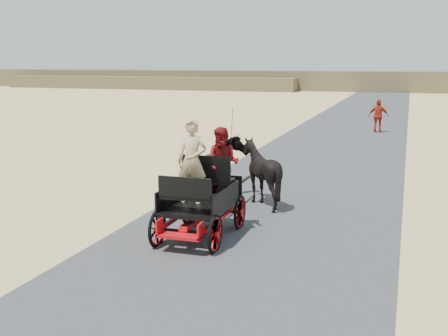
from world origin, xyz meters
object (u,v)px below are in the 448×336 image
(carriage, at_px, (201,220))
(pedestrian, at_px, (378,116))
(horse_right, at_px, (261,173))
(horse_left, at_px, (221,170))

(carriage, relative_size, pedestrian, 1.39)
(carriage, relative_size, horse_right, 1.41)
(carriage, bearing_deg, horse_left, 100.39)
(horse_left, height_order, pedestrian, pedestrian)
(horse_left, distance_m, pedestrian, 16.68)
(horse_left, height_order, horse_right, horse_right)
(horse_left, bearing_deg, pedestrian, -100.91)
(horse_right, bearing_deg, pedestrian, -97.16)
(horse_right, relative_size, pedestrian, 0.98)
(carriage, xyz_separation_m, pedestrian, (2.61, 19.38, 0.50))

